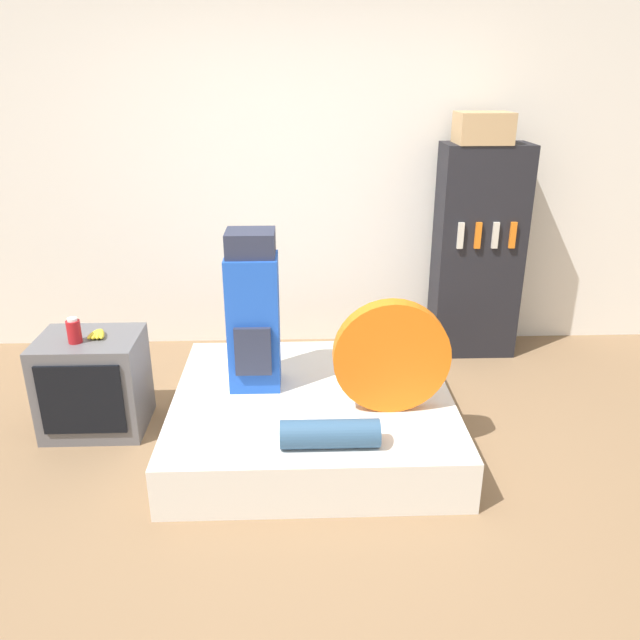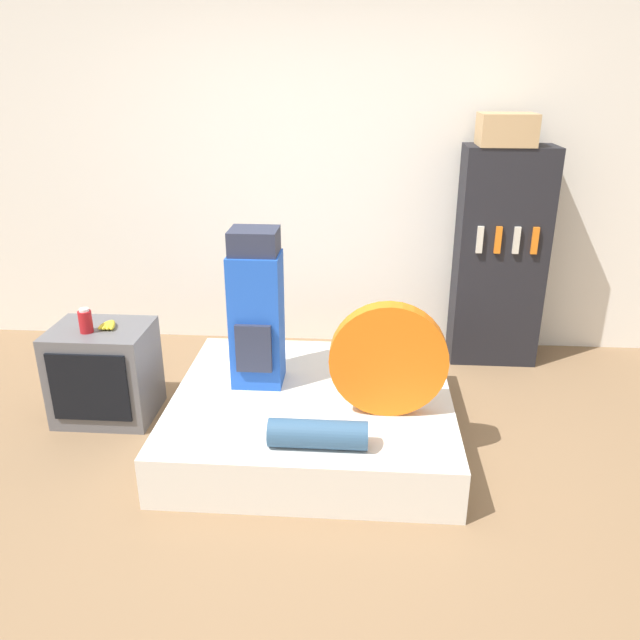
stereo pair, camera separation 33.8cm
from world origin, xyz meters
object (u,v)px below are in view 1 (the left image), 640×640
object	(u,v)px
canister	(74,331)
bookshelf	(477,253)
tent_bag	(391,356)
television	(94,383)
backpack	(253,314)
sleeping_roll	(330,434)
cardboard_box	(483,128)

from	to	relation	value
canister	bookshelf	bearing A→B (deg)	23.06
tent_bag	television	size ratio (longest dim) A/B	1.07
canister	tent_bag	bearing A→B (deg)	-8.98
tent_bag	canister	bearing A→B (deg)	171.02
television	canister	xyz separation A→B (m)	(-0.04, -0.06, 0.36)
backpack	canister	size ratio (longest dim) A/B	6.27
sleeping_roll	canister	world-z (taller)	canister
backpack	television	world-z (taller)	backpack
backpack	sleeping_roll	distance (m)	0.86
bookshelf	cardboard_box	world-z (taller)	cardboard_box
canister	cardboard_box	distance (m)	2.88
tent_bag	cardboard_box	xyz separation A→B (m)	(0.76, 1.33, 1.04)
backpack	sleeping_roll	world-z (taller)	backpack
backpack	canister	xyz separation A→B (m)	(-1.00, -0.03, -0.08)
backpack	sleeping_roll	bearing A→B (deg)	-59.04
cardboard_box	bookshelf	bearing A→B (deg)	28.82
television	bookshelf	xyz separation A→B (m)	(2.51, 1.03, 0.48)
television	sleeping_roll	bearing A→B (deg)	-27.16
sleeping_roll	canister	distance (m)	1.56
backpack	television	xyz separation A→B (m)	(-0.95, 0.03, -0.44)
tent_bag	canister	size ratio (longest dim) A/B	4.25
bookshelf	backpack	bearing A→B (deg)	-145.83
canister	bookshelf	xyz separation A→B (m)	(2.55, 1.08, 0.12)
tent_bag	bookshelf	xyz separation A→B (m)	(0.81, 1.36, 0.17)
television	cardboard_box	size ratio (longest dim) A/B	1.62
backpack	tent_bag	xyz separation A→B (m)	(0.74, -0.30, -0.13)
backpack	cardboard_box	bearing A→B (deg)	34.34
backpack	television	bearing A→B (deg)	178.32
canister	bookshelf	world-z (taller)	bookshelf
bookshelf	sleeping_roll	bearing A→B (deg)	-123.85
backpack	bookshelf	world-z (taller)	bookshelf
sleeping_roll	television	bearing A→B (deg)	152.84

